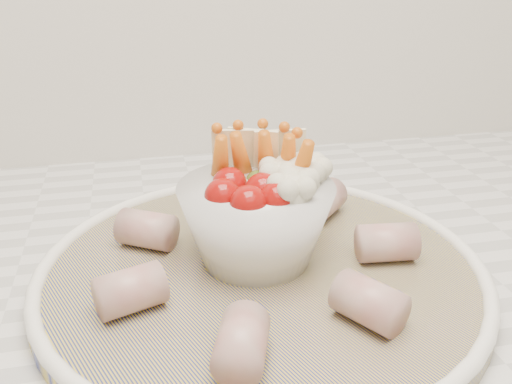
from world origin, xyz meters
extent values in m
cube|color=silver|center=(0.00, 1.45, 0.90)|extent=(2.04, 0.62, 0.04)
cylinder|color=navy|center=(-0.14, 1.43, 0.93)|extent=(0.48, 0.48, 0.01)
torus|color=white|center=(-0.14, 1.43, 0.94)|extent=(0.37, 0.37, 0.01)
sphere|color=maroon|center=(-0.17, 1.43, 1.00)|extent=(0.03, 0.03, 0.03)
sphere|color=maroon|center=(-0.15, 1.41, 1.00)|extent=(0.03, 0.03, 0.03)
sphere|color=maroon|center=(-0.13, 1.42, 1.00)|extent=(0.03, 0.03, 0.03)
sphere|color=maroon|center=(-0.16, 1.45, 1.00)|extent=(0.03, 0.03, 0.03)
sphere|color=maroon|center=(-0.14, 1.43, 1.00)|extent=(0.03, 0.03, 0.03)
sphere|color=#496421|center=(-0.13, 1.46, 1.00)|extent=(0.02, 0.02, 0.02)
cone|color=#C65B12|center=(-0.14, 1.47, 1.01)|extent=(0.04, 0.05, 0.07)
cone|color=#C65B12|center=(-0.12, 1.47, 1.01)|extent=(0.03, 0.05, 0.07)
cone|color=#C65B12|center=(-0.11, 1.46, 1.01)|extent=(0.03, 0.05, 0.07)
cone|color=#C65B12|center=(-0.16, 1.47, 1.01)|extent=(0.02, 0.04, 0.07)
cone|color=#C65B12|center=(-0.10, 1.44, 1.01)|extent=(0.02, 0.05, 0.07)
sphere|color=beige|center=(-0.10, 1.44, 1.00)|extent=(0.03, 0.03, 0.03)
sphere|color=beige|center=(-0.12, 1.42, 1.00)|extent=(0.03, 0.03, 0.03)
sphere|color=beige|center=(-0.09, 1.45, 1.00)|extent=(0.03, 0.03, 0.03)
sphere|color=beige|center=(-0.12, 1.45, 1.00)|extent=(0.03, 0.03, 0.03)
cube|color=#F2EABC|center=(-0.13, 1.49, 1.01)|extent=(0.04, 0.03, 0.05)
cube|color=#F2EABC|center=(-0.11, 1.48, 1.01)|extent=(0.04, 0.01, 0.05)
cube|color=#F2EABC|center=(-0.15, 1.49, 1.01)|extent=(0.05, 0.02, 0.05)
cylinder|color=#A24F4A|center=(-0.03, 1.42, 0.95)|extent=(0.05, 0.04, 0.03)
cylinder|color=#A24F4A|center=(-0.06, 1.51, 0.95)|extent=(0.06, 0.06, 0.03)
cylinder|color=#A24F4A|center=(-0.15, 1.55, 0.95)|extent=(0.04, 0.05, 0.03)
cylinder|color=#A24F4A|center=(-0.23, 1.48, 0.95)|extent=(0.06, 0.05, 0.03)
cylinder|color=#A24F4A|center=(-0.24, 1.39, 0.95)|extent=(0.06, 0.05, 0.03)
cylinder|color=#A24F4A|center=(-0.18, 1.32, 0.95)|extent=(0.05, 0.06, 0.03)
cylinder|color=#A24F4A|center=(-0.08, 1.34, 0.95)|extent=(0.05, 0.06, 0.03)
camera|label=1|loc=(-0.23, 1.04, 1.18)|focal=40.00mm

